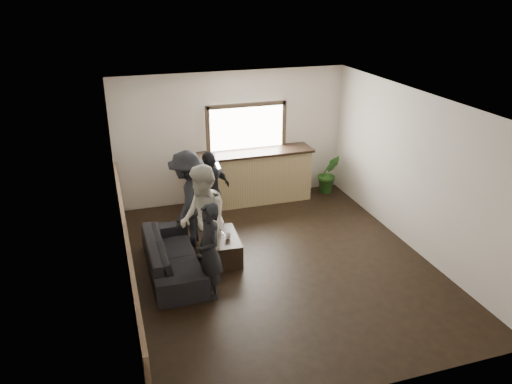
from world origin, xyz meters
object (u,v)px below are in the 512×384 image
object	(u,v)px
coffee_table	(223,247)
cup_b	(228,236)
bar_counter	(250,174)
person_c	(188,199)
person_a	(210,251)
person_d	(211,191)
cup_a	(218,231)
person_b	(203,221)
potted_plant	(329,174)
sofa	(173,256)

from	to	relation	value
coffee_table	cup_b	distance (m)	0.28
bar_counter	person_c	world-z (taller)	bar_counter
cup_b	person_a	world-z (taller)	person_a
person_d	person_c	bearing A→B (deg)	12.16
cup_a	cup_b	world-z (taller)	cup_a
person_b	person_d	world-z (taller)	person_b
person_d	cup_a	bearing A→B (deg)	53.94
cup_a	person_c	distance (m)	0.81
potted_plant	person_a	xyz separation A→B (m)	(-3.46, -3.19, 0.32)
person_d	coffee_table	bearing A→B (deg)	57.31
bar_counter	potted_plant	world-z (taller)	bar_counter
sofa	person_b	xyz separation A→B (m)	(0.51, -0.11, 0.62)
person_b	person_c	distance (m)	1.01
person_a	person_c	size ratio (longest dim) A/B	0.86
cup_a	cup_b	xyz separation A→B (m)	(0.13, -0.24, -0.00)
bar_counter	cup_a	size ratio (longest dim) A/B	20.64
sofa	person_c	bearing A→B (deg)	-26.89
bar_counter	person_b	world-z (taller)	bar_counter
sofa	person_a	size ratio (longest dim) A/B	1.35
sofa	person_b	bearing A→B (deg)	-102.01
coffee_table	cup_b	size ratio (longest dim) A/B	9.24
bar_counter	person_a	bearing A→B (deg)	-116.46
person_d	potted_plant	bearing A→B (deg)	169.10
person_a	person_c	xyz separation A→B (m)	(-0.00, 1.74, 0.12)
bar_counter	cup_a	distance (m)	2.39
person_c	bar_counter	bearing A→B (deg)	158.30
sofa	cup_b	distance (m)	0.99
sofa	person_b	size ratio (longest dim) A/B	1.12
sofa	bar_counter	bearing A→B (deg)	-41.10
person_a	potted_plant	bearing A→B (deg)	126.66
potted_plant	sofa	bearing A→B (deg)	-149.04
bar_counter	coffee_table	size ratio (longest dim) A/B	2.88
bar_counter	person_b	distance (m)	2.95
coffee_table	cup_b	xyz separation A→B (m)	(0.07, -0.10, 0.26)
potted_plant	person_d	xyz separation A→B (m)	(-2.94, -0.98, 0.34)
bar_counter	person_d	xyz separation A→B (m)	(-1.09, -1.03, 0.15)
sofa	person_d	bearing A→B (deg)	-35.79
coffee_table	person_a	size ratio (longest dim) A/B	0.61
potted_plant	person_b	xyz separation A→B (m)	(-3.40, -2.45, 0.47)
bar_counter	potted_plant	distance (m)	1.86
sofa	cup_a	bearing A→B (deg)	-68.80
cup_b	person_d	world-z (taller)	person_d
bar_counter	sofa	distance (m)	3.17
person_d	bar_counter	bearing A→B (deg)	-166.04
person_a	person_d	bearing A→B (deg)	160.77
bar_counter	sofa	bearing A→B (deg)	-130.74
person_c	person_d	xyz separation A→B (m)	(0.52, 0.46, -0.10)
potted_plant	person_d	world-z (taller)	person_d
sofa	potted_plant	world-z (taller)	potted_plant
sofa	potted_plant	distance (m)	4.56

